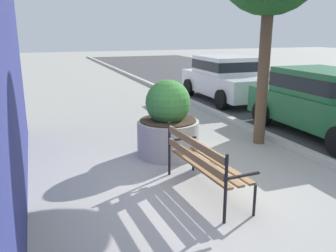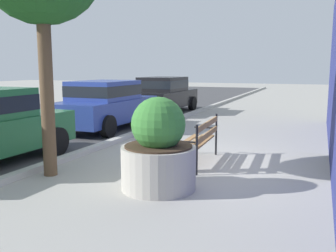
{
  "view_description": "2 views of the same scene",
  "coord_description": "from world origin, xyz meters",
  "px_view_note": "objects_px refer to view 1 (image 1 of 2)",
  "views": [
    {
      "loc": [
        4.55,
        -2.1,
        2.43
      ],
      "look_at": [
        -1.78,
        0.31,
        0.6
      ],
      "focal_mm": 37.82,
      "sensor_mm": 36.0,
      "label": 1
    },
    {
      "loc": [
        -7.38,
        -2.1,
        1.99
      ],
      "look_at": [
        0.06,
        0.88,
        0.75
      ],
      "focal_mm": 40.8,
      "sensor_mm": 36.0,
      "label": 2
    }
  ],
  "objects_px": {
    "park_bench": "(203,160)",
    "concrete_planter": "(168,124)",
    "parked_car_green": "(326,101)",
    "parked_car_white": "(225,77)"
  },
  "relations": [
    {
      "from": "park_bench",
      "to": "concrete_planter",
      "type": "height_order",
      "value": "concrete_planter"
    },
    {
      "from": "concrete_planter",
      "to": "parked_car_green",
      "type": "xyz_separation_m",
      "value": [
        -0.01,
        3.99,
        0.2
      ]
    },
    {
      "from": "concrete_planter",
      "to": "parked_car_green",
      "type": "distance_m",
      "value": 4.0
    },
    {
      "from": "park_bench",
      "to": "concrete_planter",
      "type": "bearing_deg",
      "value": 175.67
    },
    {
      "from": "concrete_planter",
      "to": "parked_car_white",
      "type": "xyz_separation_m",
      "value": [
        -4.75,
        3.99,
        0.2
      ]
    },
    {
      "from": "concrete_planter",
      "to": "parked_car_white",
      "type": "distance_m",
      "value": 6.21
    },
    {
      "from": "parked_car_white",
      "to": "parked_car_green",
      "type": "xyz_separation_m",
      "value": [
        4.75,
        0.0,
        0.0
      ]
    },
    {
      "from": "park_bench",
      "to": "parked_car_green",
      "type": "distance_m",
      "value": 4.54
    },
    {
      "from": "park_bench",
      "to": "concrete_planter",
      "type": "distance_m",
      "value": 1.85
    },
    {
      "from": "concrete_planter",
      "to": "park_bench",
      "type": "bearing_deg",
      "value": -4.33
    }
  ]
}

